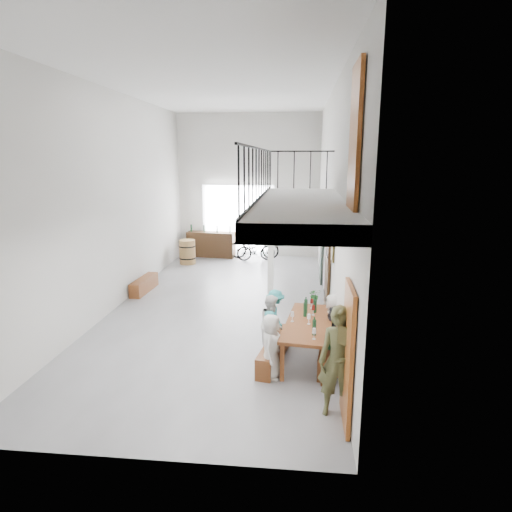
# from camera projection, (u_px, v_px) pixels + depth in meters

# --- Properties ---
(floor) EXTENTS (12.00, 12.00, 0.00)m
(floor) POSITION_uv_depth(u_px,v_px,m) (223.00, 305.00, 11.38)
(floor) COLOR slate
(floor) RESTS_ON ground
(room_walls) EXTENTS (12.00, 12.00, 12.00)m
(room_walls) POSITION_uv_depth(u_px,v_px,m) (220.00, 169.00, 10.58)
(room_walls) COLOR silver
(room_walls) RESTS_ON ground
(gateway_portal) EXTENTS (2.80, 0.08, 2.80)m
(gateway_portal) POSITION_uv_depth(u_px,v_px,m) (238.00, 221.00, 16.87)
(gateway_portal) COLOR white
(gateway_portal) RESTS_ON ground
(right_wall_decor) EXTENTS (0.07, 8.28, 5.07)m
(right_wall_decor) POSITION_uv_depth(u_px,v_px,m) (333.00, 260.00, 8.92)
(right_wall_decor) COLOR brown
(right_wall_decor) RESTS_ON ground
(balcony) EXTENTS (1.52, 5.62, 4.00)m
(balcony) POSITION_uv_depth(u_px,v_px,m) (300.00, 209.00, 7.49)
(balcony) COLOR silver
(balcony) RESTS_ON ground
(tasting_table) EXTENTS (1.12, 2.17, 0.79)m
(tasting_table) POSITION_uv_depth(u_px,v_px,m) (309.00, 326.00, 8.14)
(tasting_table) COLOR brown
(tasting_table) RESTS_ON ground
(bench_inner) EXTENTS (0.61, 1.79, 0.41)m
(bench_inner) POSITION_uv_depth(u_px,v_px,m) (275.00, 350.00, 8.25)
(bench_inner) COLOR brown
(bench_inner) RESTS_ON ground
(bench_wall) EXTENTS (0.47, 1.85, 0.42)m
(bench_wall) POSITION_uv_depth(u_px,v_px,m) (327.00, 350.00, 8.26)
(bench_wall) COLOR brown
(bench_wall) RESTS_ON ground
(tableware) EXTENTS (0.51, 1.64, 0.35)m
(tableware) POSITION_uv_depth(u_px,v_px,m) (309.00, 313.00, 8.20)
(tableware) COLOR #10321A
(tableware) RESTS_ON tasting_table
(side_bench) EXTENTS (0.38, 1.45, 0.40)m
(side_bench) POSITION_uv_depth(u_px,v_px,m) (144.00, 285.00, 12.52)
(side_bench) COLOR brown
(side_bench) RESTS_ON ground
(oak_barrel) EXTENTS (0.60, 0.60, 0.89)m
(oak_barrel) POSITION_uv_depth(u_px,v_px,m) (187.00, 252.00, 15.76)
(oak_barrel) COLOR #997345
(oak_barrel) RESTS_ON ground
(serving_counter) EXTENTS (1.92, 0.71, 0.99)m
(serving_counter) POSITION_uv_depth(u_px,v_px,m) (211.00, 244.00, 16.89)
(serving_counter) COLOR #351F12
(serving_counter) RESTS_ON ground
(counter_bottles) EXTENTS (1.63, 0.19, 0.28)m
(counter_bottles) POSITION_uv_depth(u_px,v_px,m) (211.00, 229.00, 16.73)
(counter_bottles) COLOR #10321A
(counter_bottles) RESTS_ON serving_counter
(guest_left_a) EXTENTS (0.45, 0.62, 1.18)m
(guest_left_a) POSITION_uv_depth(u_px,v_px,m) (271.00, 346.00, 7.52)
(guest_left_a) COLOR silver
(guest_left_a) RESTS_ON ground
(guest_left_b) EXTENTS (0.26, 0.39, 1.06)m
(guest_left_b) POSITION_uv_depth(u_px,v_px,m) (271.00, 337.00, 8.04)
(guest_left_b) COLOR teal
(guest_left_b) RESTS_ON ground
(guest_left_c) EXTENTS (0.48, 0.60, 1.19)m
(guest_left_c) POSITION_uv_depth(u_px,v_px,m) (272.00, 324.00, 8.55)
(guest_left_c) COLOR silver
(guest_left_c) RESTS_ON ground
(guest_left_d) EXTENTS (0.64, 0.82, 1.11)m
(guest_left_d) POSITION_uv_depth(u_px,v_px,m) (275.00, 315.00, 9.13)
(guest_left_d) COLOR teal
(guest_left_d) RESTS_ON ground
(guest_right_a) EXTENTS (0.31, 0.68, 1.13)m
(guest_right_a) POSITION_uv_depth(u_px,v_px,m) (340.00, 346.00, 7.61)
(guest_right_a) COLOR red
(guest_right_a) RESTS_ON ground
(guest_right_b) EXTENTS (0.33, 1.00, 1.07)m
(guest_right_b) POSITION_uv_depth(u_px,v_px,m) (335.00, 333.00, 8.25)
(guest_right_b) COLOR black
(guest_right_b) RESTS_ON ground
(guest_right_c) EXTENTS (0.38, 0.57, 1.14)m
(guest_right_c) POSITION_uv_depth(u_px,v_px,m) (332.00, 321.00, 8.73)
(guest_right_c) COLOR silver
(guest_right_c) RESTS_ON ground
(host_standing) EXTENTS (0.68, 0.50, 1.73)m
(host_standing) POSITION_uv_depth(u_px,v_px,m) (339.00, 362.00, 6.36)
(host_standing) COLOR #4A4C2B
(host_standing) RESTS_ON ground
(potted_plant) EXTENTS (0.38, 0.35, 0.37)m
(potted_plant) POSITION_uv_depth(u_px,v_px,m) (315.00, 295.00, 11.63)
(potted_plant) COLOR #17521B
(potted_plant) RESTS_ON ground
(bicycle_near) EXTENTS (1.92, 0.67, 1.01)m
(bicycle_near) POSITION_uv_depth(u_px,v_px,m) (254.00, 246.00, 16.56)
(bicycle_near) COLOR black
(bicycle_near) RESTS_ON ground
(bicycle_far) EXTENTS (1.52, 0.75, 0.88)m
(bicycle_far) POSITION_uv_depth(u_px,v_px,m) (256.00, 249.00, 16.24)
(bicycle_far) COLOR black
(bicycle_far) RESTS_ON ground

